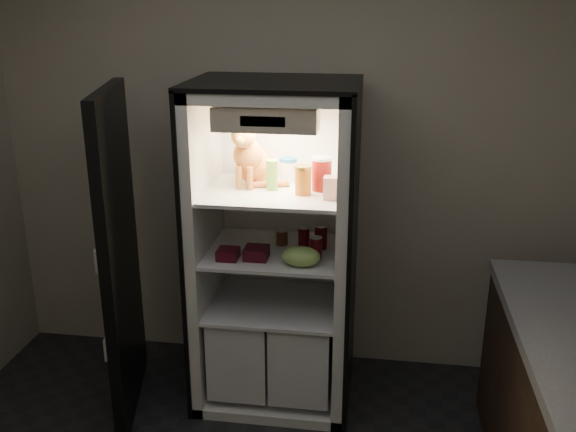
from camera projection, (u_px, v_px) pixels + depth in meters
name	position (u px, v px, depth m)	size (l,w,h in m)	color
room_shell	(207.00, 207.00, 2.14)	(3.60, 3.60, 3.60)	white
refrigerator	(276.00, 269.00, 3.71)	(0.90, 0.72, 1.88)	white
fridge_door	(120.00, 259.00, 3.54)	(0.26, 0.86, 1.85)	black
tabby_cat	(251.00, 158.00, 3.55)	(0.33, 0.38, 0.40)	#B04A16
parmesan_shaker	(272.00, 175.00, 3.47)	(0.06, 0.06, 0.17)	#27912A
mayo_tub	(288.00, 170.00, 3.63)	(0.10, 0.10, 0.14)	white
salsa_jar	(303.00, 180.00, 3.38)	(0.09, 0.09, 0.16)	#9B130E
pepper_jar	(322.00, 174.00, 3.46)	(0.11, 0.11, 0.18)	maroon
cream_carton	(330.00, 188.00, 3.31)	(0.07, 0.07, 0.12)	white
soda_can_a	(304.00, 237.00, 3.62)	(0.06, 0.06, 0.12)	black
soda_can_b	(321.00, 237.00, 3.60)	(0.07, 0.07, 0.14)	black
soda_can_c	(316.00, 247.00, 3.47)	(0.07, 0.07, 0.12)	black
condiment_jar	(282.00, 237.00, 3.66)	(0.07, 0.07, 0.09)	#5D2F1A
grape_bag	(301.00, 256.00, 3.37)	(0.21, 0.15, 0.10)	#91CA5E
berry_box_left	(228.00, 254.00, 3.46)	(0.11, 0.11, 0.06)	#530D18
berry_box_right	(256.00, 253.00, 3.47)	(0.13, 0.13, 0.06)	#530D18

